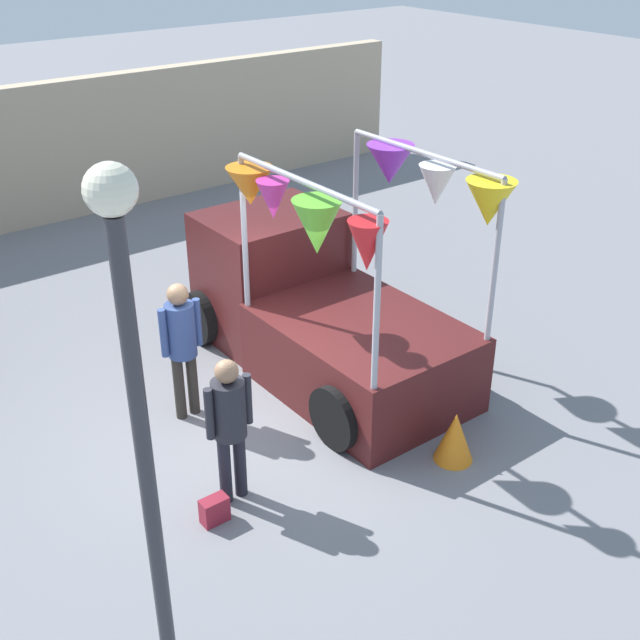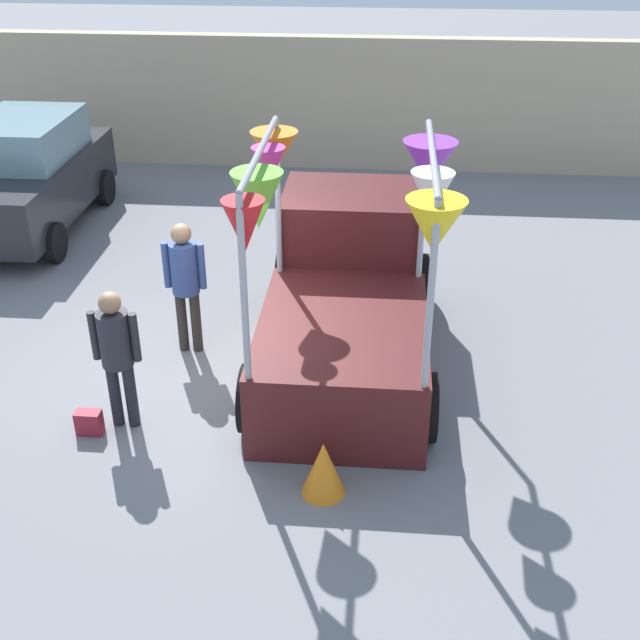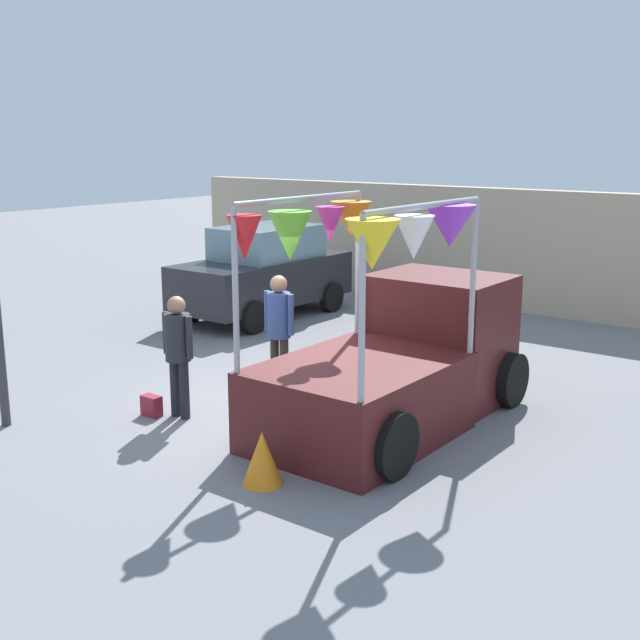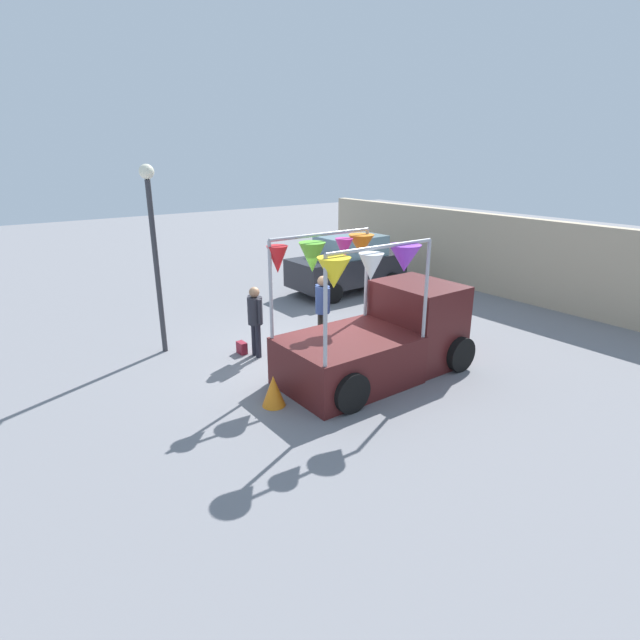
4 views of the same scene
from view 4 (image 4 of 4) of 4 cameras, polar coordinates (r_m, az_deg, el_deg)
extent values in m
plane|color=slate|center=(11.57, -1.09, -4.21)|extent=(60.00, 60.00, 0.00)
cube|color=#4C1919|center=(10.10, 3.14, -4.65)|extent=(1.90, 2.60, 1.00)
cube|color=#4C1919|center=(11.26, 11.06, -0.32)|extent=(1.80, 1.40, 1.80)
cube|color=#8CB2C6|center=(11.13, 11.20, 1.87)|extent=(1.76, 1.37, 0.60)
cylinder|color=black|center=(12.29, 8.79, -1.16)|extent=(0.22, 0.76, 0.76)
cylinder|color=black|center=(11.13, 15.71, -3.77)|extent=(0.22, 0.76, 0.76)
cylinder|color=black|center=(10.47, -3.16, -4.51)|extent=(0.22, 0.76, 0.76)
cylinder|color=black|center=(9.08, 3.53, -8.27)|extent=(0.22, 0.76, 0.76)
cylinder|color=#A5A5AD|center=(11.03, 5.30, 5.32)|extent=(0.07, 0.07, 1.93)
cylinder|color=#A5A5AD|center=(9.84, 12.04, 3.38)|extent=(0.07, 0.07, 1.93)
cylinder|color=#A5A5AD|center=(9.62, -5.65, 3.36)|extent=(0.07, 0.07, 1.93)
cylinder|color=#A5A5AD|center=(8.24, 0.61, 0.84)|extent=(0.07, 0.07, 1.93)
cylinder|color=#A5A5AD|center=(10.09, 0.20, 9.76)|extent=(0.07, 2.44, 0.07)
cylinder|color=#A5A5AD|center=(8.77, 7.07, 8.31)|extent=(0.07, 2.44, 0.07)
cone|color=red|center=(9.58, -4.89, 6.90)|extent=(0.47, 0.47, 0.52)
cone|color=yellow|center=(8.16, 1.59, 5.41)|extent=(0.79, 0.79, 0.51)
cone|color=#66CC33|center=(10.03, -0.90, 7.17)|extent=(0.66, 0.66, 0.60)
cone|color=white|center=(8.68, 5.84, 6.05)|extent=(0.62, 0.62, 0.48)
cone|color=#D83399|center=(10.50, 2.75, 8.09)|extent=(0.47, 0.47, 0.45)
cone|color=purple|center=(9.22, 9.64, 6.97)|extent=(0.84, 0.84, 0.49)
cone|color=orange|center=(10.79, 4.72, 8.52)|extent=(0.75, 0.75, 0.45)
cube|color=#26262B|center=(16.90, 3.12, 5.82)|extent=(1.70, 4.00, 0.90)
cube|color=#72939E|center=(16.84, 3.56, 8.47)|extent=(1.50, 2.10, 0.66)
cylinder|color=black|center=(18.42, 4.42, 5.42)|extent=(0.18, 0.64, 0.64)
cylinder|color=black|center=(17.21, 8.12, 4.35)|extent=(0.18, 0.64, 0.64)
cylinder|color=black|center=(16.93, -2.02, 4.30)|extent=(0.18, 0.64, 0.64)
cylinder|color=black|center=(15.60, 1.53, 3.07)|extent=(0.18, 0.64, 0.64)
cylinder|color=black|center=(11.63, -7.51, -2.16)|extent=(0.13, 0.13, 0.79)
cylinder|color=black|center=(11.48, -7.07, -2.41)|extent=(0.13, 0.13, 0.79)
cylinder|color=#26262D|center=(11.33, -7.44, 1.07)|extent=(0.34, 0.34, 0.63)
sphere|color=#997051|center=(11.21, -7.53, 3.17)|extent=(0.24, 0.24, 0.24)
cylinder|color=#26262D|center=(11.50, -7.98, 1.48)|extent=(0.09, 0.09, 0.56)
cylinder|color=#26262D|center=(11.14, -6.89, 0.95)|extent=(0.09, 0.09, 0.56)
cylinder|color=#2D2823|center=(12.16, 0.04, -0.96)|extent=(0.13, 0.13, 0.83)
cylinder|color=#2D2823|center=(12.03, 0.55, -1.18)|extent=(0.13, 0.13, 0.83)
cylinder|color=#33477F|center=(11.87, 0.30, 2.33)|extent=(0.34, 0.34, 0.66)
sphere|color=#997051|center=(11.75, 0.30, 4.46)|extent=(0.25, 0.25, 0.25)
cylinder|color=#33477F|center=(12.03, -0.33, 2.72)|extent=(0.09, 0.09, 0.59)
cylinder|color=#33477F|center=(11.69, 0.94, 2.24)|extent=(0.09, 0.09, 0.59)
cube|color=maroon|center=(11.85, -8.92, -3.15)|extent=(0.28, 0.16, 0.28)
cylinder|color=#333338|center=(11.90, -18.14, 5.47)|extent=(0.12, 0.12, 3.94)
sphere|color=#F2EDCC|center=(11.64, -19.22, 15.72)|extent=(0.32, 0.32, 0.32)
cube|color=tan|center=(17.05, 21.90, 6.45)|extent=(18.00, 0.36, 2.60)
cone|color=orange|center=(9.35, -5.34, -8.05)|extent=(0.60, 0.60, 0.60)
camera|label=1|loc=(12.82, -41.59, 19.04)|focal=45.00mm
camera|label=2|loc=(7.03, -55.38, 18.93)|focal=45.00mm
camera|label=3|loc=(2.66, -75.78, -13.39)|focal=45.00mm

